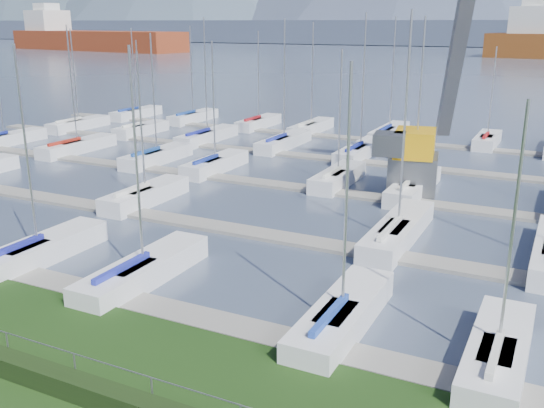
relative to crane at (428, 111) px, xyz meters
The scene contains 6 objects.
hedge 30.45m from the crane, 96.13° to the right, with size 80.00×0.70×0.70m, color black.
fence 29.93m from the crane, 96.21° to the right, with size 0.04×0.04×80.00m, color gray.
docks 7.29m from the crane, 132.77° to the right, with size 90.00×41.60×0.25m.
crane is the anchor object (origin of this frame).
cargo_ship_west 239.35m from the crane, 137.93° to the left, with size 90.09×30.52×21.50m.
sailboat_fleet 4.78m from the crane, behind, with size 75.58×49.69×13.72m.
Camera 1 is at (12.05, -12.30, 11.18)m, focal length 40.00 mm.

